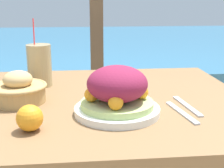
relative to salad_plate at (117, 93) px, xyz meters
name	(u,v)px	position (x,y,z in m)	size (l,w,h in m)	color
patio_table	(109,127)	(-0.01, 0.15, -0.16)	(0.92, 0.82, 0.70)	olive
railing_fence	(97,32)	(-0.01, 0.90, 0.07)	(2.80, 0.08, 1.12)	brown
sea_backdrop	(88,57)	(-0.01, 3.40, -0.54)	(12.00, 4.00, 0.45)	teal
salad_plate	(117,93)	(0.00, 0.00, 0.00)	(0.24, 0.24, 0.14)	white
drink_glass	(39,65)	(-0.25, 0.32, 0.02)	(0.09, 0.09, 0.25)	tan
bread_basket	(19,90)	(-0.30, 0.13, -0.02)	(0.18, 0.18, 0.10)	tan
fork	(181,112)	(0.18, -0.02, -0.06)	(0.05, 0.18, 0.00)	silver
knife	(187,106)	(0.22, 0.04, -0.06)	(0.04, 0.18, 0.00)	silver
orange_near_basket	(30,118)	(-0.23, -0.10, -0.03)	(0.07, 0.07, 0.07)	orange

